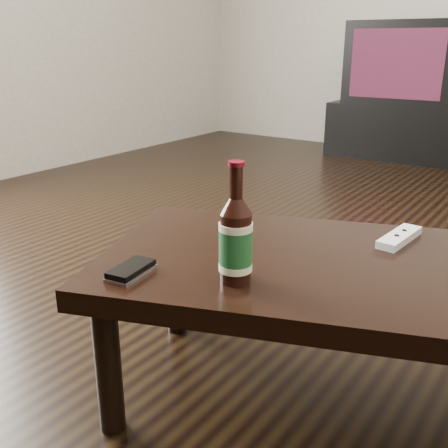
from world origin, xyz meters
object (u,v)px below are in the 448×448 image
Objects in this scene: beer_bottle at (236,241)px; remote at (399,237)px; phone at (131,271)px; tv_stand at (399,130)px; tv at (406,63)px; coffee_table at (318,279)px.

beer_bottle is 0.50m from remote.
remote is at bearing 44.02° from phone.
tv_stand is 1.27× the size of tv.
tv_stand is at bearing 104.05° from coffee_table.
remote reaches higher than coffee_table.
remote is at bearing 63.29° from coffee_table.
tv_stand is 5.68× the size of remote.
beer_bottle is (-0.10, -0.21, 0.14)m from coffee_table.
tv is at bearing 104.06° from coffee_table.
tv_stand is 0.52m from tv.
remote is at bearing -73.62° from tv.
remote is (0.42, 0.55, 0.00)m from phone.
beer_bottle is (0.70, -3.39, 0.27)m from tv_stand.
tv_stand is at bearing 112.03° from remote.
tv is 3.54m from phone.
coffee_table is 0.45m from phone.
coffee_table is 9.42× the size of phone.
tv reaches higher than phone.
coffee_table is 6.43× the size of remote.
beer_bottle reaches higher than coffee_table.
tv is at bearing 89.52° from phone.
tv_stand is 3.47m from beer_bottle.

